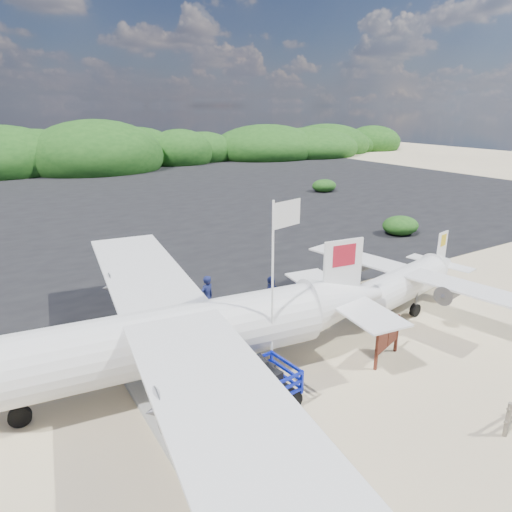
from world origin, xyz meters
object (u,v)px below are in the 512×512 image
(signboard, at_px, (385,360))
(crew_a, at_px, (207,298))
(flagpole, at_px, (271,381))
(aircraft_small, at_px, (5,201))
(crew_c, at_px, (271,299))
(aircraft_large, at_px, (201,201))
(baggage_cart, at_px, (250,414))
(crew_b, at_px, (298,304))

(signboard, xyz_separation_m, crew_a, (-3.72, 6.02, 0.92))
(flagpole, height_order, aircraft_small, flagpole)
(crew_c, bearing_deg, crew_a, -58.95)
(aircraft_small, bearing_deg, aircraft_large, 138.54)
(crew_c, bearing_deg, baggage_cart, 29.45)
(flagpole, xyz_separation_m, crew_c, (2.29, 3.45, 0.97))
(signboard, bearing_deg, crew_a, 103.54)
(aircraft_large, bearing_deg, crew_b, 80.69)
(crew_b, distance_m, crew_c, 1.06)
(crew_b, relative_size, aircraft_large, 0.11)
(crew_b, relative_size, aircraft_small, 0.25)
(flagpole, height_order, crew_c, flagpole)
(flagpole, relative_size, aircraft_large, 0.34)
(flagpole, bearing_deg, signboard, -14.01)
(crew_b, bearing_deg, aircraft_small, -76.36)
(baggage_cart, relative_size, aircraft_small, 0.38)
(signboard, relative_size, aircraft_small, 0.23)
(crew_a, bearing_deg, crew_b, 120.71)
(flagpole, relative_size, aircraft_small, 0.75)
(signboard, bearing_deg, aircraft_small, 85.05)
(flagpole, height_order, crew_a, flagpole)
(crew_b, distance_m, aircraft_large, 25.60)
(flagpole, height_order, signboard, flagpole)
(aircraft_small, bearing_deg, flagpole, 86.80)
(aircraft_large, bearing_deg, flagpole, 76.59)
(baggage_cart, bearing_deg, aircraft_small, 89.75)
(crew_a, bearing_deg, baggage_cart, 57.24)
(flagpole, height_order, crew_b, flagpole)
(crew_c, height_order, aircraft_large, aircraft_large)
(crew_a, relative_size, crew_c, 0.95)
(baggage_cart, distance_m, crew_b, 5.73)
(signboard, xyz_separation_m, crew_b, (-1.01, 3.61, 0.93))
(crew_a, bearing_deg, signboard, 104.01)
(crew_a, relative_size, aircraft_large, 0.11)
(baggage_cart, relative_size, crew_b, 1.55)
(crew_b, bearing_deg, baggage_cart, 40.63)
(baggage_cart, height_order, aircraft_small, aircraft_small)
(signboard, relative_size, aircraft_large, 0.10)
(crew_a, xyz_separation_m, crew_c, (2.04, -1.58, 0.04))
(crew_b, xyz_separation_m, aircraft_large, (7.44, 24.47, -0.93))
(aircraft_small, bearing_deg, crew_c, 91.47)
(signboard, bearing_deg, aircraft_large, 58.95)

